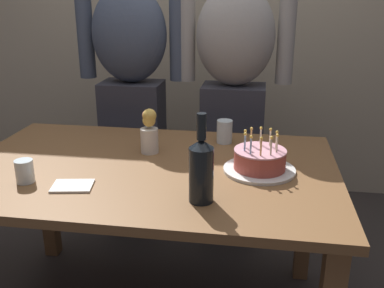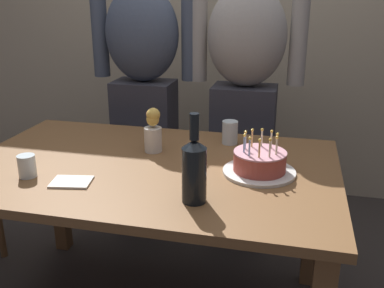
% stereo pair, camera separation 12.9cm
% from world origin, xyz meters
% --- Properties ---
extents(back_wall, '(5.20, 0.10, 2.60)m').
position_xyz_m(back_wall, '(0.00, 1.55, 1.30)').
color(back_wall, tan).
rests_on(back_wall, ground_plane).
extents(dining_table, '(1.50, 0.96, 0.74)m').
position_xyz_m(dining_table, '(0.00, 0.00, 0.64)').
color(dining_table, brown).
rests_on(dining_table, ground_plane).
extents(birthday_cake, '(0.28, 0.28, 0.16)m').
position_xyz_m(birthday_cake, '(0.44, 0.01, 0.78)').
color(birthday_cake, white).
rests_on(birthday_cake, dining_table).
extents(water_glass_near, '(0.07, 0.07, 0.11)m').
position_xyz_m(water_glass_near, '(0.28, 0.33, 0.79)').
color(water_glass_near, silver).
rests_on(water_glass_near, dining_table).
extents(water_glass_far, '(0.07, 0.07, 0.09)m').
position_xyz_m(water_glass_far, '(-0.41, -0.22, 0.78)').
color(water_glass_far, silver).
rests_on(water_glass_far, dining_table).
extents(wine_bottle, '(0.08, 0.08, 0.30)m').
position_xyz_m(wine_bottle, '(0.25, -0.28, 0.86)').
color(wine_bottle, black).
rests_on(wine_bottle, dining_table).
extents(napkin_stack, '(0.16, 0.13, 0.01)m').
position_xyz_m(napkin_stack, '(-0.22, -0.24, 0.74)').
color(napkin_stack, white).
rests_on(napkin_stack, dining_table).
extents(flower_vase, '(0.08, 0.08, 0.19)m').
position_xyz_m(flower_vase, '(-0.03, 0.15, 0.84)').
color(flower_vase, silver).
rests_on(flower_vase, dining_table).
extents(person_man_bearded, '(0.61, 0.27, 1.66)m').
position_xyz_m(person_man_bearded, '(-0.28, 0.75, 0.87)').
color(person_man_bearded, '#33333D').
rests_on(person_man_bearded, ground_plane).
extents(person_woman_cardigan, '(0.61, 0.27, 1.66)m').
position_xyz_m(person_woman_cardigan, '(0.29, 0.75, 0.87)').
color(person_woman_cardigan, '#33333D').
rests_on(person_woman_cardigan, ground_plane).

